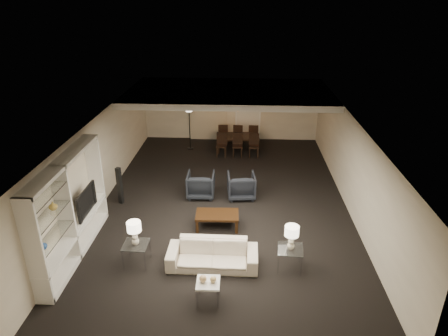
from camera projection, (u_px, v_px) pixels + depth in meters
name	position (u px, v px, depth m)	size (l,w,h in m)	color
floor	(224.00, 202.00, 11.60)	(11.00, 11.00, 0.00)	black
ceiling	(224.00, 120.00, 10.58)	(7.00, 11.00, 0.02)	silver
wall_back	(231.00, 109.00, 16.11)	(7.00, 0.02, 2.50)	#C2B49C
wall_front	(206.00, 306.00, 6.07)	(7.00, 0.02, 2.50)	#C2B49C
wall_left	(100.00, 161.00, 11.25)	(0.02, 11.00, 2.50)	#C2B49C
wall_right	(351.00, 166.00, 10.93)	(0.02, 11.00, 2.50)	#C2B49C
ceiling_soffit	(229.00, 93.00, 13.82)	(7.00, 4.00, 0.20)	silver
curtains	(208.00, 111.00, 16.10)	(1.50, 0.12, 2.40)	beige
door	(248.00, 115.00, 16.13)	(0.90, 0.05, 2.10)	silver
painting	(284.00, 103.00, 15.85)	(0.95, 0.04, 0.65)	#142D38
media_unit	(70.00, 209.00, 8.90)	(0.38, 3.40, 2.35)	white
pendant_light	(238.00, 106.00, 14.00)	(0.52, 0.52, 0.24)	#D8591E
sofa	(213.00, 255.00, 8.82)	(2.00, 0.78, 0.58)	beige
coffee_table	(217.00, 220.00, 10.32)	(1.10, 0.64, 0.39)	black
armchair_left	(201.00, 185.00, 11.83)	(0.79, 0.82, 0.74)	black
armchair_right	(241.00, 186.00, 11.78)	(0.79, 0.82, 0.74)	black
side_table_left	(137.00, 254.00, 8.92)	(0.55, 0.55, 0.51)	white
side_table_right	(290.00, 258.00, 8.76)	(0.55, 0.55, 0.51)	white
table_lamp_left	(135.00, 233.00, 8.70)	(0.31, 0.31, 0.57)	beige
table_lamp_right	(291.00, 238.00, 8.54)	(0.31, 0.31, 0.57)	#F3EACD
marble_table	(208.00, 291.00, 7.85)	(0.46, 0.46, 0.46)	white
gold_gourd_a	(203.00, 279.00, 7.73)	(0.15, 0.15, 0.15)	#DFB176
gold_gourd_b	(213.00, 279.00, 7.72)	(0.13, 0.13, 0.13)	#DDB775
television	(82.00, 201.00, 9.48)	(0.14, 1.08, 0.62)	black
vase_blue	(42.00, 245.00, 7.68)	(0.17, 0.17, 0.18)	#244F9C
vase_amber	(53.00, 206.00, 8.08)	(0.17, 0.17, 0.18)	gold
floor_speaker	(120.00, 186.00, 11.37)	(0.12, 0.12, 1.11)	black
dining_table	(238.00, 143.00, 15.32)	(1.62, 0.90, 0.57)	black
chair_nl	(221.00, 145.00, 14.70)	(0.39, 0.39, 0.84)	black
chair_nm	(238.00, 146.00, 14.67)	(0.39, 0.39, 0.84)	black
chair_nr	(254.00, 146.00, 14.64)	(0.39, 0.39, 0.84)	black
chair_fl	(223.00, 134.00, 15.88)	(0.39, 0.39, 0.84)	black
chair_fm	(238.00, 134.00, 15.85)	(0.39, 0.39, 0.84)	black
chair_fr	(253.00, 134.00, 15.83)	(0.39, 0.39, 0.84)	black
floor_lamp	(190.00, 127.00, 15.24)	(0.25, 0.25, 1.72)	black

